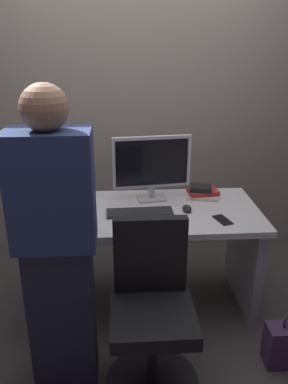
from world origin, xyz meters
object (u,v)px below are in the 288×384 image
Objects in this scene: office_chair at (151,315)px; person_at_desk at (57,246)px; monitor at (152,165)px; keyboard at (140,212)px; book_stack at (202,192)px; cup_near_keyboard at (74,215)px; desk at (144,240)px; cup_by_monitor at (83,200)px; mouse at (187,208)px; cell_phone at (223,220)px.

person_at_desk is at bearing 174.38° from office_chair.
office_chair is 1.74× the size of monitor.
keyboard is 0.53m from book_stack.
keyboard is (-0.02, 0.63, 0.32)m from office_chair.
cup_near_keyboard is at bearing -170.39° from keyboard.
office_chair is 0.57× the size of person_at_desk.
desk is 0.49m from cup_by_monitor.
monitor reaches higher than office_chair.
keyboard is 0.32m from mouse.
cup_near_keyboard is (-0.42, -0.08, 0.04)m from keyboard.
desk is 15.46× the size of mouse.
desk is at bearing -13.48° from cup_by_monitor.
cup_near_keyboard is 0.93m from cell_phone.
office_chair is 1.04m from monitor.
cup_near_keyboard reaches higher than cell_phone.
monitor reaches higher than desk.
cup_by_monitor is at bearing -169.76° from monitor.
desk is 2.86× the size of monitor.
cell_phone is (0.42, -0.37, -0.25)m from monitor.
cell_phone is (0.05, -0.39, -0.03)m from book_stack.
mouse reaches higher than keyboard.
mouse reaches higher than cell_phone.
keyboard is at bearing 52.18° from person_at_desk.
cup_by_monitor is (0.07, 0.73, -0.06)m from person_at_desk.
monitor is at bearing 32.16° from cup_near_keyboard.
monitor is (0.07, 0.86, 0.57)m from office_chair.
keyboard is 0.41m from cup_by_monitor.
desk is at bearing 89.68° from office_chair.
desk is 0.52m from monitor.
monitor is 0.43m from book_stack.
cup_by_monitor is (-0.69, 0.13, 0.03)m from mouse.
office_chair reaches higher than keyboard.
monitor is 0.36m from keyboard.
person_at_desk is 0.98m from mouse.
cup_near_keyboard is at bearing -162.37° from desk.
person_at_desk reaches higher than cup_near_keyboard.
desk is 0.57m from cell_phone.
mouse is at bearing -122.66° from book_stack.
cell_phone is at bearing -41.81° from monitor.
monitor is 0.52m from cup_by_monitor.
cup_by_monitor is at bearing 145.27° from cell_phone.
person_at_desk reaches higher than desk.
mouse is 1.05× the size of cup_by_monitor.
mouse is (0.29, 0.65, 0.33)m from office_chair.
mouse is at bearing 38.46° from person_at_desk.
cup_by_monitor is (0.04, 0.24, 0.00)m from cup_near_keyboard.
person_at_desk is 1.24m from book_stack.
keyboard is 2.99× the size of cell_phone.
keyboard is (0.45, 0.58, -0.09)m from person_at_desk.
monitor is 1.26× the size of keyboard.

